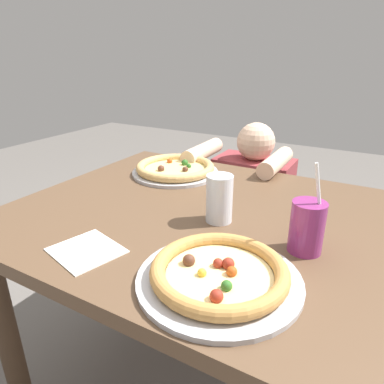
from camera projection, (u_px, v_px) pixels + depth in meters
ground_plane at (196, 384)px, 1.35m from camera, size 8.00×8.00×0.00m
dining_table at (197, 242)px, 1.11m from camera, size 1.12×0.95×0.75m
pizza_near at (219, 274)px, 0.73m from camera, size 0.35×0.35×0.04m
pizza_far at (175, 169)px, 1.38m from camera, size 0.34×0.34×0.04m
drink_cup_colored at (307, 227)px, 0.83m from camera, size 0.08×0.08×0.23m
water_cup_clear at (219, 198)px, 0.97m from camera, size 0.08×0.08×0.14m
paper_napkin at (86, 250)px, 0.85m from camera, size 0.19×0.18×0.00m
diner_seated at (250, 216)px, 1.81m from camera, size 0.41×0.52×0.89m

